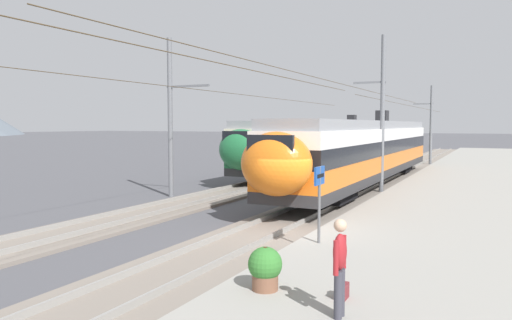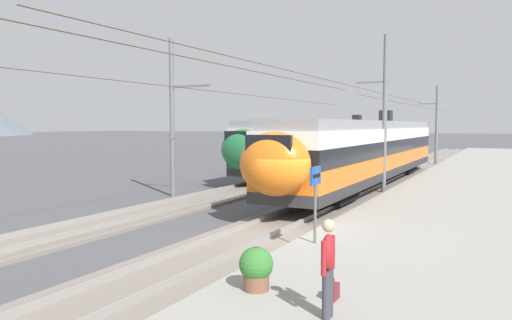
# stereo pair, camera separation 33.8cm
# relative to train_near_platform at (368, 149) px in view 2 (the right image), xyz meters

# --- Properties ---
(ground_plane) EXTENTS (400.00, 400.00, 0.00)m
(ground_plane) POSITION_rel_train_near_platform_xyz_m (-13.43, -1.00, -2.22)
(ground_plane) COLOR #4C4C51
(platform_slab) EXTENTS (120.00, 8.47, 0.37)m
(platform_slab) POSITION_rel_train_near_platform_xyz_m (-13.43, -6.10, -2.04)
(platform_slab) COLOR gray
(platform_slab) RESTS_ON ground
(track_near) EXTENTS (120.00, 3.00, 0.28)m
(track_near) POSITION_rel_train_near_platform_xyz_m (-13.43, -0.00, -2.16)
(track_near) COLOR slate
(track_near) RESTS_ON ground
(track_far) EXTENTS (120.00, 3.00, 0.28)m
(track_far) POSITION_rel_train_near_platform_xyz_m (-13.43, 5.71, -2.16)
(track_far) COLOR slate
(track_far) RESTS_ON ground
(train_near_platform) EXTENTS (26.30, 2.88, 4.27)m
(train_near_platform) POSITION_rel_train_near_platform_xyz_m (0.00, 0.00, 0.00)
(train_near_platform) COLOR #2D2D30
(train_near_platform) RESTS_ON track_near
(train_far_track) EXTENTS (34.47, 2.85, 4.27)m
(train_far_track) POSITION_rel_train_near_platform_xyz_m (12.04, 5.71, 0.01)
(train_far_track) COLOR #2D2D30
(train_far_track) RESTS_ON track_far
(catenary_mast_mid) EXTENTS (40.10, 1.70, 8.25)m
(catenary_mast_mid) POSITION_rel_train_near_platform_xyz_m (-2.12, -1.32, 2.02)
(catenary_mast_mid) COLOR slate
(catenary_mast_mid) RESTS_ON ground
(catenary_mast_east) EXTENTS (40.10, 1.70, 7.07)m
(catenary_mast_east) POSITION_rel_train_near_platform_xyz_m (17.75, -1.30, 1.47)
(catenary_mast_east) COLOR slate
(catenary_mast_east) RESTS_ON ground
(catenary_mast_far_side) EXTENTS (40.10, 2.46, 7.92)m
(catenary_mast_far_side) POSITION_rel_train_near_platform_xyz_m (-7.85, 7.72, 1.87)
(catenary_mast_far_side) COLOR slate
(catenary_mast_far_side) RESTS_ON ground
(platform_sign) EXTENTS (0.70, 0.08, 2.12)m
(platform_sign) POSITION_rel_train_near_platform_xyz_m (-15.08, -2.52, -0.29)
(platform_sign) COLOR #59595B
(platform_sign) RESTS_ON platform_slab
(passenger_walking) EXTENTS (0.53, 0.22, 1.69)m
(passenger_walking) POSITION_rel_train_near_platform_xyz_m (-19.86, -4.57, -0.91)
(passenger_walking) COLOR #383842
(passenger_walking) RESTS_ON platform_slab
(handbag_beside_passenger) EXTENTS (0.32, 0.18, 0.42)m
(handbag_beside_passenger) POSITION_rel_train_near_platform_xyz_m (-18.98, -4.36, -1.70)
(handbag_beside_passenger) COLOR maroon
(handbag_beside_passenger) RESTS_ON platform_slab
(potted_plant_platform_edge) EXTENTS (0.68, 0.68, 0.86)m
(potted_plant_platform_edge) POSITION_rel_train_near_platform_xyz_m (-19.19, -2.85, -1.38)
(potted_plant_platform_edge) COLOR brown
(potted_plant_platform_edge) RESTS_ON platform_slab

